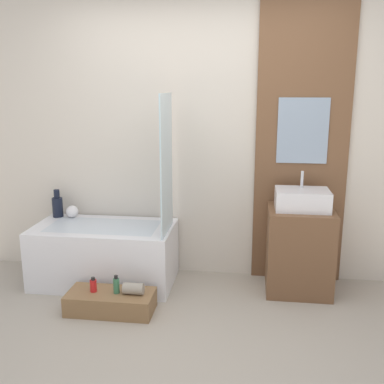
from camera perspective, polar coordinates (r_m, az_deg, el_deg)
ground_plane at (r=3.04m, az=-2.01°, el=-21.63°), size 12.00×12.00×0.00m
wall_tiled_back at (r=4.08m, az=1.54°, el=7.16°), size 4.20×0.06×2.60m
wall_wood_accent at (r=4.03m, az=13.81°, el=6.74°), size 0.80×0.04×2.60m
bathtub at (r=4.14m, az=-11.03°, el=-7.73°), size 1.24×0.65×0.53m
glass_shower_screen at (r=3.71m, az=-3.28°, el=3.50°), size 0.01×0.47×1.15m
wooden_step_bench at (r=3.70m, az=-10.28°, el=-13.57°), size 0.68×0.31×0.16m
vanity_cabinet at (r=3.99m, az=13.45°, el=-7.20°), size 0.54×0.49×0.73m
sink at (r=3.85m, az=13.81°, el=-0.92°), size 0.44×0.32×0.31m
vase_tall_dark at (r=4.42m, az=-16.71°, el=-1.68°), size 0.10×0.10×0.26m
vase_round_light at (r=4.37m, az=-14.98°, el=-2.41°), size 0.11×0.11×0.11m
bottle_soap_primary at (r=3.68m, az=-12.42°, el=-11.49°), size 0.05×0.05×0.12m
bottle_soap_secondary at (r=3.62m, az=-9.59°, el=-11.59°), size 0.05×0.05×0.15m
towel_roll at (r=3.59m, az=-7.45°, el=-12.07°), size 0.16×0.09×0.09m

